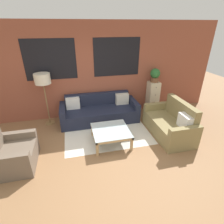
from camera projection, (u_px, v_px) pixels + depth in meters
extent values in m
plane|color=#8E6642|center=(102.00, 164.00, 3.72)|extent=(16.00, 16.00, 0.00)
cube|color=brown|center=(86.00, 72.00, 5.22)|extent=(8.40, 0.08, 2.80)
cube|color=black|center=(50.00, 60.00, 4.80)|extent=(1.40, 0.01, 1.10)
cube|color=black|center=(117.00, 57.00, 5.19)|extent=(1.40, 0.01, 1.10)
cube|color=silver|center=(106.00, 131.00, 4.89)|extent=(2.27, 1.78, 0.00)
cube|color=#1E2338|center=(100.00, 116.00, 5.27)|extent=(1.99, 0.72, 0.40)
cube|color=#1E2338|center=(98.00, 104.00, 5.57)|extent=(1.99, 0.16, 0.78)
cube|color=#1E2338|center=(63.00, 116.00, 5.08)|extent=(0.16, 0.88, 0.58)
cube|color=#1E2338|center=(133.00, 109.00, 5.53)|extent=(0.16, 0.88, 0.58)
cube|color=white|center=(73.00, 103.00, 5.19)|extent=(0.40, 0.16, 0.34)
cube|color=beige|center=(122.00, 99.00, 5.51)|extent=(0.40, 0.16, 0.34)
cube|color=olive|center=(165.00, 128.00, 4.65)|extent=(0.64, 1.26, 0.42)
cube|color=olive|center=(180.00, 118.00, 4.62)|extent=(0.16, 1.26, 0.92)
cube|color=olive|center=(156.00, 113.00, 5.23)|extent=(0.80, 0.14, 0.62)
cube|color=olive|center=(184.00, 139.00, 4.01)|extent=(0.80, 0.14, 0.62)
cube|color=white|center=(185.00, 122.00, 4.17)|extent=(0.16, 0.40, 0.34)
cube|color=#6B5B4C|center=(20.00, 157.00, 3.64)|extent=(0.64, 0.67, 0.40)
cube|color=#6B5B4C|center=(9.00, 168.00, 3.24)|extent=(0.80, 0.14, 0.56)
cube|color=#6B5B4C|center=(19.00, 143.00, 3.94)|extent=(0.80, 0.14, 0.56)
cube|color=silver|center=(111.00, 130.00, 4.26)|extent=(0.89, 0.89, 0.01)
cube|color=tan|center=(115.00, 141.00, 3.91)|extent=(0.89, 0.05, 0.05)
cube|color=tan|center=(107.00, 123.00, 4.63)|extent=(0.89, 0.05, 0.05)
cube|color=tan|center=(94.00, 133.00, 4.18)|extent=(0.05, 0.89, 0.05)
cube|color=tan|center=(127.00, 129.00, 4.36)|extent=(0.05, 0.89, 0.05)
cube|color=tan|center=(97.00, 149.00, 3.90)|extent=(0.05, 0.06, 0.36)
cube|color=tan|center=(132.00, 144.00, 4.07)|extent=(0.05, 0.06, 0.36)
cube|color=tan|center=(92.00, 130.00, 4.61)|extent=(0.05, 0.06, 0.36)
cube|color=tan|center=(122.00, 126.00, 4.78)|extent=(0.05, 0.06, 0.36)
cylinder|color=olive|center=(50.00, 123.00, 5.29)|extent=(0.28, 0.28, 0.02)
cylinder|color=olive|center=(47.00, 104.00, 5.02)|extent=(0.03, 0.03, 1.21)
cylinder|color=beige|center=(42.00, 79.00, 4.68)|extent=(0.43, 0.43, 0.28)
cube|color=beige|center=(153.00, 97.00, 5.84)|extent=(0.35, 0.34, 1.02)
sphere|color=#38332D|center=(156.00, 87.00, 5.52)|extent=(0.02, 0.02, 0.02)
sphere|color=#38332D|center=(155.00, 95.00, 5.63)|extent=(0.02, 0.02, 0.02)
sphere|color=#38332D|center=(154.00, 102.00, 5.75)|extent=(0.02, 0.02, 0.02)
sphere|color=#38332D|center=(154.00, 109.00, 5.86)|extent=(0.02, 0.02, 0.02)
cylinder|color=brown|center=(154.00, 80.00, 5.58)|extent=(0.25, 0.25, 0.15)
sphere|color=#2D6B33|center=(155.00, 73.00, 5.49)|extent=(0.30, 0.30, 0.30)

